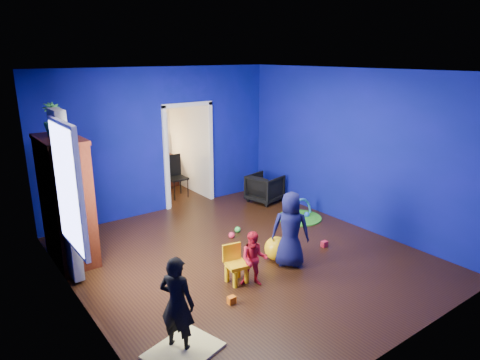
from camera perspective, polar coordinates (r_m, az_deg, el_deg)
floor at (r=6.97m, az=0.54°, el=-10.24°), size 5.00×5.50×0.01m
ceiling at (r=6.23m, az=0.61°, el=14.34°), size 5.00×5.50×0.01m
wall_back at (r=8.74m, az=-10.40°, el=5.12°), size 5.00×0.02×2.90m
wall_front at (r=4.67m, az=21.46°, el=-5.86°), size 5.00×0.02×2.90m
wall_left at (r=5.39m, az=-21.20°, el=-2.88°), size 0.02×5.50×2.90m
wall_right at (r=8.16m, az=14.77°, el=4.04°), size 0.02×5.50×2.90m
alcove at (r=9.81m, az=-9.48°, el=5.20°), size 1.00×1.75×2.50m
armchair at (r=9.39m, az=3.34°, el=-1.07°), size 0.80×0.79×0.61m
child_black at (r=4.83m, az=-8.39°, el=-15.99°), size 0.45×0.48×1.11m
child_navy at (r=6.54m, az=6.74°, el=-6.57°), size 0.67×0.67×1.17m
toddler_red at (r=6.03m, az=1.88°, el=-10.49°), size 0.49×0.47×0.80m
vase at (r=6.52m, az=-22.50°, el=5.85°), size 0.26×0.26×0.22m
potted_plant at (r=7.00m, az=-23.71°, el=7.46°), size 0.31×0.31×0.48m
tv_armoire at (r=7.06m, az=-22.16°, el=-2.54°), size 0.58×1.14×1.96m
crt_tv at (r=7.06m, az=-21.88°, el=-2.17°), size 0.46×0.70×0.54m
yellow_blanket at (r=5.07m, az=-7.54°, el=-21.64°), size 0.88×0.78×0.03m
hopper_ball at (r=6.83m, az=4.87°, el=-9.09°), size 0.38×0.38×0.38m
kid_chair at (r=6.16m, az=-0.43°, el=-11.42°), size 0.33×0.33×0.50m
play_mat at (r=8.59m, az=7.92°, el=-4.99°), size 0.87×0.87×0.02m
toy_arch at (r=8.58m, az=7.92°, el=-4.94°), size 0.78×0.18×0.78m
window_left at (r=5.69m, az=-22.13°, el=-0.93°), size 0.03×0.95×1.55m
curtain at (r=6.31m, az=-22.14°, el=-2.13°), size 0.14×0.42×2.40m
doorway at (r=9.10m, az=-6.88°, el=3.14°), size 1.16×0.10×2.10m
study_desk at (r=10.56m, az=-10.84°, el=1.06°), size 0.88×0.44×0.75m
desk_monitor at (r=10.54m, az=-11.30°, el=4.22°), size 0.40×0.05×0.32m
desk_lamp at (r=10.37m, az=-12.54°, el=3.84°), size 0.14×0.14×0.14m
folding_chair at (r=9.71m, az=-8.38°, el=0.34°), size 0.40×0.40×0.92m
book_shelf at (r=10.36m, az=-11.61°, el=10.00°), size 0.88×0.24×0.04m
toy_0 at (r=7.43m, az=11.18°, el=-8.37°), size 0.10×0.08×0.10m
toy_1 at (r=8.65m, az=8.90°, el=-4.56°), size 0.11×0.11×0.11m
toy_2 at (r=5.79m, az=-1.12°, el=-15.71°), size 0.10×0.08×0.10m
toy_3 at (r=7.85m, az=-0.32°, el=-6.60°), size 0.11×0.11×0.11m
toy_4 at (r=7.47m, az=6.99°, el=-8.03°), size 0.10×0.08×0.10m
toy_5 at (r=7.62m, az=-1.13°, el=-7.33°), size 0.11×0.11×0.11m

